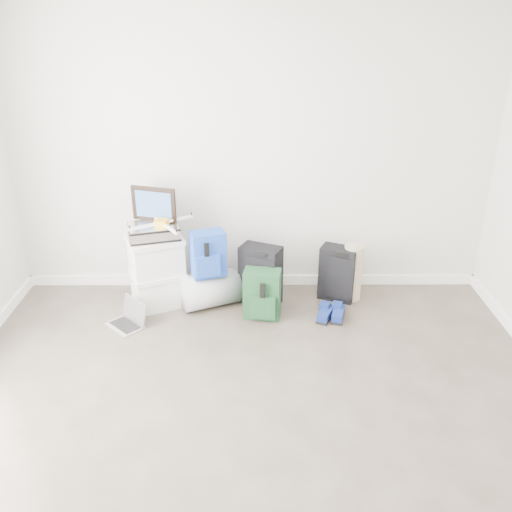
{
  "coord_description": "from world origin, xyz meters",
  "views": [
    {
      "loc": [
        0.02,
        -2.41,
        2.57
      ],
      "look_at": [
        0.04,
        1.9,
        0.59
      ],
      "focal_mm": 38.0,
      "sensor_mm": 36.0,
      "label": 1
    }
  ],
  "objects_px": {
    "large_suitcase": "(261,276)",
    "carry_on": "(338,274)",
    "boxes_stack": "(157,271)",
    "duffel_bag": "(210,290)",
    "laptop": "(129,319)",
    "briefcase": "(154,231)"
  },
  "relations": [
    {
      "from": "large_suitcase",
      "to": "carry_on",
      "type": "relative_size",
      "value": 1.08
    },
    {
      "from": "boxes_stack",
      "to": "duffel_bag",
      "type": "relative_size",
      "value": 1.27
    },
    {
      "from": "duffel_bag",
      "to": "large_suitcase",
      "type": "xyz_separation_m",
      "value": [
        0.48,
        0.05,
        0.12
      ]
    },
    {
      "from": "boxes_stack",
      "to": "laptop",
      "type": "relative_size",
      "value": 1.75
    },
    {
      "from": "briefcase",
      "to": "large_suitcase",
      "type": "distance_m",
      "value": 1.06
    },
    {
      "from": "duffel_bag",
      "to": "laptop",
      "type": "relative_size",
      "value": 1.38
    },
    {
      "from": "duffel_bag",
      "to": "laptop",
      "type": "distance_m",
      "value": 0.79
    },
    {
      "from": "carry_on",
      "to": "laptop",
      "type": "xyz_separation_m",
      "value": [
        -1.91,
        -0.48,
        -0.21
      ]
    },
    {
      "from": "duffel_bag",
      "to": "carry_on",
      "type": "distance_m",
      "value": 1.23
    },
    {
      "from": "laptop",
      "to": "briefcase",
      "type": "bearing_deg",
      "value": 105.74
    },
    {
      "from": "boxes_stack",
      "to": "large_suitcase",
      "type": "xyz_separation_m",
      "value": [
        0.96,
        0.01,
        -0.05
      ]
    },
    {
      "from": "large_suitcase",
      "to": "laptop",
      "type": "distance_m",
      "value": 1.26
    },
    {
      "from": "large_suitcase",
      "to": "briefcase",
      "type": "bearing_deg",
      "value": -154.36
    },
    {
      "from": "boxes_stack",
      "to": "duffel_bag",
      "type": "xyz_separation_m",
      "value": [
        0.49,
        -0.04,
        -0.18
      ]
    },
    {
      "from": "carry_on",
      "to": "laptop",
      "type": "relative_size",
      "value": 1.36
    },
    {
      "from": "boxes_stack",
      "to": "carry_on",
      "type": "distance_m",
      "value": 1.71
    },
    {
      "from": "boxes_stack",
      "to": "carry_on",
      "type": "relative_size",
      "value": 1.28
    },
    {
      "from": "boxes_stack",
      "to": "briefcase",
      "type": "relative_size",
      "value": 1.57
    },
    {
      "from": "boxes_stack",
      "to": "large_suitcase",
      "type": "height_order",
      "value": "boxes_stack"
    },
    {
      "from": "large_suitcase",
      "to": "laptop",
      "type": "relative_size",
      "value": 1.48
    },
    {
      "from": "briefcase",
      "to": "boxes_stack",
      "type": "bearing_deg",
      "value": 0.0
    },
    {
      "from": "duffel_bag",
      "to": "large_suitcase",
      "type": "distance_m",
      "value": 0.49
    }
  ]
}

